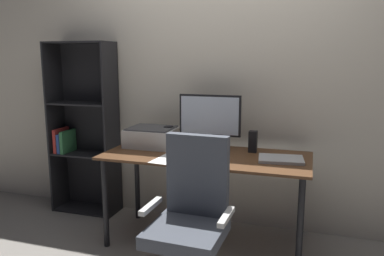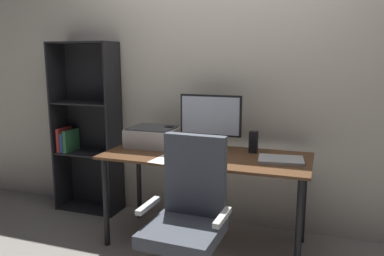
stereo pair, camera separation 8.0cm
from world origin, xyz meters
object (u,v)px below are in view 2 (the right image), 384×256
at_px(keyboard, 193,158).
at_px(speaker_left, 170,136).
at_px(laptop, 281,160).
at_px(office_chair, 187,226).
at_px(desk, 206,165).
at_px(speaker_right, 253,142).
at_px(monitor, 210,118).
at_px(bookshelf, 87,129).
at_px(mouse, 219,160).
at_px(printer, 153,137).
at_px(coffee_mug, 208,151).

bearing_deg(keyboard, speaker_left, 133.69).
bearing_deg(laptop, office_chair, -131.86).
distance_m(desk, speaker_right, 0.42).
relative_size(monitor, speaker_left, 3.02).
bearing_deg(bookshelf, speaker_right, -5.09).
xyz_separation_m(mouse, bookshelf, (-1.47, 0.52, 0.04)).
distance_m(keyboard, bookshelf, 1.37).
relative_size(desk, keyboard, 5.48).
bearing_deg(mouse, keyboard, 171.09).
distance_m(printer, office_chair, 1.08).
bearing_deg(bookshelf, mouse, -19.54).
relative_size(monitor, mouse, 5.34).
height_order(mouse, bookshelf, bookshelf).
relative_size(keyboard, laptop, 0.91).
relative_size(mouse, speaker_right, 0.56).
relative_size(mouse, office_chair, 0.10).
bearing_deg(keyboard, bookshelf, 158.65).
height_order(printer, office_chair, office_chair).
relative_size(coffee_mug, office_chair, 0.09).
distance_m(desk, laptop, 0.58).
bearing_deg(office_chair, monitor, 99.50).
distance_m(keyboard, mouse, 0.20).
height_order(desk, mouse, mouse).
height_order(desk, speaker_right, speaker_right).
height_order(monitor, speaker_right, monitor).
bearing_deg(printer, speaker_right, 3.36).
relative_size(keyboard, speaker_right, 1.71).
xyz_separation_m(mouse, office_chair, (-0.06, -0.50, -0.30)).
relative_size(mouse, laptop, 0.30).
xyz_separation_m(laptop, office_chair, (-0.48, -0.68, -0.29)).
bearing_deg(speaker_left, mouse, -34.92).
relative_size(office_chair, bookshelf, 0.62).
height_order(desk, office_chair, office_chair).
bearing_deg(desk, laptop, 0.40).
height_order(speaker_left, office_chair, office_chair).
bearing_deg(printer, monitor, 6.70).
bearing_deg(coffee_mug, speaker_right, 36.94).
bearing_deg(speaker_left, bookshelf, 171.04).
bearing_deg(speaker_left, keyboard, -46.62).
relative_size(monitor, coffee_mug, 5.66).
distance_m(laptop, speaker_left, 0.98).
xyz_separation_m(mouse, laptop, (0.42, 0.18, -0.01)).
distance_m(desk, monitor, 0.40).
xyz_separation_m(monitor, speaker_left, (-0.36, -0.01, -0.17)).
height_order(mouse, coffee_mug, coffee_mug).
bearing_deg(monitor, speaker_right, -1.26).
bearing_deg(keyboard, office_chair, -74.74).
distance_m(coffee_mug, printer, 0.57).
xyz_separation_m(desk, monitor, (-0.02, 0.20, 0.34)).
bearing_deg(speaker_right, bookshelf, 174.91).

